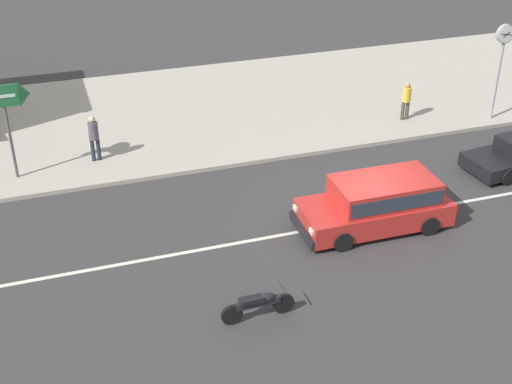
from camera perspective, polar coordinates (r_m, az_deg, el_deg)
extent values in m
plane|color=#383535|center=(22.20, 8.51, -2.26)|extent=(160.00, 160.00, 0.00)
cube|color=silver|center=(22.20, 8.51, -2.25)|extent=(50.40, 0.14, 0.01)
cube|color=#ADA393|center=(29.99, 0.63, 7.15)|extent=(68.00, 10.00, 0.15)
cube|color=red|center=(21.70, 9.39, -1.56)|extent=(4.51, 1.93, 0.70)
cube|color=red|center=(21.46, 10.21, 0.15)|extent=(3.05, 1.73, 0.70)
cube|color=#28333D|center=(21.46, 10.21, 0.15)|extent=(2.93, 1.77, 0.45)
cube|color=black|center=(20.98, 3.69, -3.06)|extent=(0.14, 1.86, 0.28)
cube|color=white|center=(20.28, 4.47, -3.16)|extent=(0.08, 0.24, 0.14)
cube|color=white|center=(21.32, 3.17, -1.30)|extent=(0.08, 0.24, 0.14)
cylinder|color=black|center=(20.60, 6.93, -3.95)|extent=(0.60, 0.23, 0.60)
cylinder|color=black|center=(21.98, 5.06, -1.46)|extent=(0.60, 0.23, 0.60)
cylinder|color=black|center=(21.77, 13.66, -2.63)|extent=(0.60, 0.23, 0.60)
cylinder|color=black|center=(23.07, 11.48, -0.34)|extent=(0.60, 0.23, 0.60)
cylinder|color=black|center=(26.18, 17.26, 2.69)|extent=(0.62, 0.29, 0.60)
cylinder|color=black|center=(25.21, 19.53, 1.18)|extent=(0.62, 0.29, 0.60)
cylinder|color=black|center=(18.25, 2.22, -8.90)|extent=(0.56, 0.11, 0.56)
cylinder|color=black|center=(17.90, -1.93, -9.79)|extent=(0.56, 0.11, 0.56)
cube|color=black|center=(17.93, 0.17, -8.85)|extent=(1.17, 0.16, 0.18)
cube|color=black|center=(17.80, -0.36, -8.61)|extent=(0.62, 0.25, 0.12)
ellipsoid|color=black|center=(17.92, 0.90, -8.40)|extent=(0.40, 0.25, 0.22)
cylinder|color=#232326|center=(17.93, 2.15, -7.67)|extent=(0.04, 0.56, 0.03)
cylinder|color=#9E9EA3|center=(29.32, 18.70, 8.38)|extent=(0.12, 0.12, 3.07)
cylinder|color=#9E9EA3|center=(28.72, 19.31, 11.87)|extent=(0.71, 0.18, 0.71)
cylinder|color=white|center=(28.65, 19.42, 11.80)|extent=(0.63, 0.02, 0.63)
cylinder|color=white|center=(28.80, 19.21, 11.93)|extent=(0.63, 0.02, 0.63)
cube|color=black|center=(28.64, 19.44, 11.80)|extent=(0.29, 0.01, 0.20)
cube|color=black|center=(28.64, 19.44, 11.79)|extent=(0.51, 0.01, 0.11)
cylinder|color=#4C4C51|center=(24.80, -18.99, 3.76)|extent=(0.10, 0.10, 2.56)
cube|color=#236638|center=(24.13, -19.63, 7.23)|extent=(0.99, 0.06, 0.74)
cone|color=#236638|center=(24.10, -18.04, 7.49)|extent=(0.36, 0.81, 0.81)
cube|color=white|center=(24.09, -19.63, 7.20)|extent=(0.79, 0.01, 0.10)
cylinder|color=#232838|center=(25.56, -12.93, 3.31)|extent=(0.14, 0.14, 0.83)
cylinder|color=#232838|center=(25.57, -12.48, 3.37)|extent=(0.14, 0.14, 0.83)
cylinder|color=#514C56|center=(25.26, -12.89, 4.81)|extent=(0.34, 0.34, 0.62)
sphere|color=#D6AD89|center=(25.09, -13.00, 5.68)|extent=(0.22, 0.22, 0.22)
cylinder|color=#4C4238|center=(28.69, 11.65, 6.40)|extent=(0.14, 0.14, 0.76)
cylinder|color=#4C4238|center=(28.78, 12.00, 6.44)|extent=(0.14, 0.14, 0.76)
cylinder|color=gold|center=(28.48, 11.97, 7.65)|extent=(0.34, 0.34, 0.57)
sphere|color=tan|center=(28.34, 12.05, 8.38)|extent=(0.21, 0.21, 0.21)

